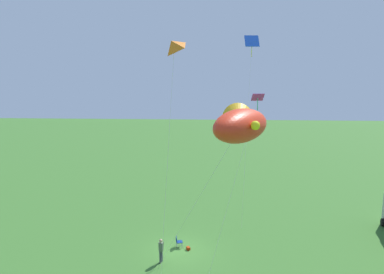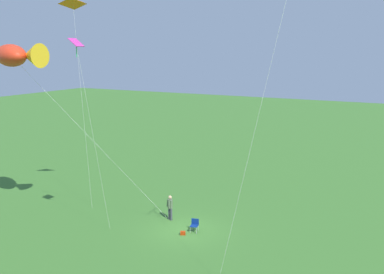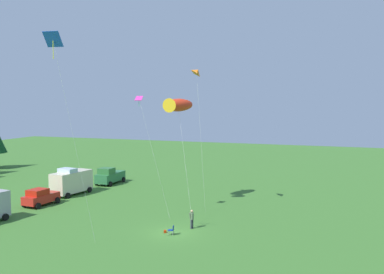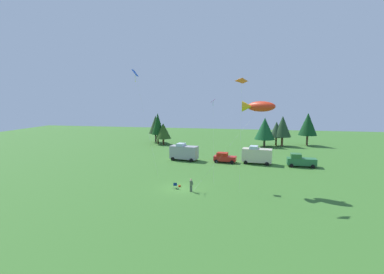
{
  "view_description": "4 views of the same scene",
  "coord_description": "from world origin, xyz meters",
  "px_view_note": "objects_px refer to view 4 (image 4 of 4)",
  "views": [
    {
      "loc": [
        26.29,
        2.49,
        13.31
      ],
      "look_at": [
        -0.26,
        0.93,
        8.71
      ],
      "focal_mm": 35.0,
      "sensor_mm": 36.0,
      "label": 1
    },
    {
      "loc": [
        -13.2,
        23.81,
        11.5
      ],
      "look_at": [
        0.31,
        -1.57,
        5.85
      ],
      "focal_mm": 42.0,
      "sensor_mm": 36.0,
      "label": 2
    },
    {
      "loc": [
        -35.9,
        -14.69,
        11.81
      ],
      "look_at": [
        1.93,
        -1.12,
        8.37
      ],
      "focal_mm": 42.0,
      "sensor_mm": 36.0,
      "label": 3
    },
    {
      "loc": [
        9.35,
        -38.54,
        12.29
      ],
      "look_at": [
        1.32,
        1.85,
        6.87
      ],
      "focal_mm": 28.0,
      "sensor_mm": 36.0,
      "label": 4
    }
  ],
  "objects_px": {
    "van_camper_beige": "(257,155)",
    "kite_diamond_blue": "(136,75)",
    "truck_green_flatbed": "(300,161)",
    "kite_large_fish": "(258,106)",
    "car_red_sedan": "(224,158)",
    "kite_diamond_rainbow": "(213,105)",
    "person_kite_flyer": "(191,184)",
    "folding_chair": "(175,185)",
    "kite_delta_orange": "(242,80)",
    "backpack_on_grass": "(179,186)",
    "van_motorhome_grey": "(184,152)"
  },
  "relations": [
    {
      "from": "van_camper_beige",
      "to": "truck_green_flatbed",
      "type": "distance_m",
      "value": 7.73
    },
    {
      "from": "van_motorhome_grey",
      "to": "car_red_sedan",
      "type": "height_order",
      "value": "van_motorhome_grey"
    },
    {
      "from": "car_red_sedan",
      "to": "kite_diamond_rainbow",
      "type": "distance_m",
      "value": 16.38
    },
    {
      "from": "folding_chair",
      "to": "van_camper_beige",
      "type": "relative_size",
      "value": 0.15
    },
    {
      "from": "kite_delta_orange",
      "to": "kite_diamond_rainbow",
      "type": "height_order",
      "value": "kite_delta_orange"
    },
    {
      "from": "backpack_on_grass",
      "to": "van_camper_beige",
      "type": "distance_m",
      "value": 20.32
    },
    {
      "from": "van_camper_beige",
      "to": "kite_diamond_blue",
      "type": "distance_m",
      "value": 26.42
    },
    {
      "from": "person_kite_flyer",
      "to": "car_red_sedan",
      "type": "distance_m",
      "value": 19.0
    },
    {
      "from": "person_kite_flyer",
      "to": "kite_diamond_rainbow",
      "type": "bearing_deg",
      "value": 1.79
    },
    {
      "from": "van_camper_beige",
      "to": "kite_diamond_rainbow",
      "type": "height_order",
      "value": "kite_diamond_rainbow"
    },
    {
      "from": "folding_chair",
      "to": "kite_diamond_rainbow",
      "type": "relative_size",
      "value": 0.07
    },
    {
      "from": "truck_green_flatbed",
      "to": "kite_diamond_rainbow",
      "type": "distance_m",
      "value": 21.26
    },
    {
      "from": "folding_chair",
      "to": "car_red_sedan",
      "type": "xyz_separation_m",
      "value": [
        5.1,
        17.83,
        0.46
      ]
    },
    {
      "from": "folding_chair",
      "to": "kite_diamond_blue",
      "type": "bearing_deg",
      "value": 39.91
    },
    {
      "from": "kite_diamond_blue",
      "to": "kite_diamond_rainbow",
      "type": "height_order",
      "value": "kite_diamond_blue"
    },
    {
      "from": "kite_delta_orange",
      "to": "kite_diamond_blue",
      "type": "relative_size",
      "value": 0.9
    },
    {
      "from": "van_camper_beige",
      "to": "kite_diamond_blue",
      "type": "bearing_deg",
      "value": 40.29
    },
    {
      "from": "kite_delta_orange",
      "to": "kite_diamond_rainbow",
      "type": "relative_size",
      "value": 1.24
    },
    {
      "from": "van_camper_beige",
      "to": "car_red_sedan",
      "type": "bearing_deg",
      "value": 9.31
    },
    {
      "from": "kite_diamond_blue",
      "to": "kite_diamond_rainbow",
      "type": "xyz_separation_m",
      "value": [
        12.17,
        -0.87,
        -4.45
      ]
    },
    {
      "from": "car_red_sedan",
      "to": "kite_large_fish",
      "type": "relative_size",
      "value": 0.37
    },
    {
      "from": "van_camper_beige",
      "to": "kite_diamond_blue",
      "type": "xyz_separation_m",
      "value": [
        -18.88,
        -12.01,
        14.05
      ]
    },
    {
      "from": "truck_green_flatbed",
      "to": "kite_large_fish",
      "type": "xyz_separation_m",
      "value": [
        -8.04,
        -13.24,
        10.0
      ]
    },
    {
      "from": "kite_large_fish",
      "to": "kite_diamond_rainbow",
      "type": "distance_m",
      "value": 6.45
    },
    {
      "from": "van_camper_beige",
      "to": "kite_large_fish",
      "type": "xyz_separation_m",
      "value": [
        -0.39,
        -14.17,
        9.46
      ]
    },
    {
      "from": "person_kite_flyer",
      "to": "backpack_on_grass",
      "type": "xyz_separation_m",
      "value": [
        -2.0,
        1.79,
        -0.91
      ]
    },
    {
      "from": "person_kite_flyer",
      "to": "van_camper_beige",
      "type": "distance_m",
      "value": 20.9
    },
    {
      "from": "person_kite_flyer",
      "to": "kite_diamond_rainbow",
      "type": "height_order",
      "value": "kite_diamond_rainbow"
    },
    {
      "from": "person_kite_flyer",
      "to": "van_camper_beige",
      "type": "relative_size",
      "value": 0.31
    },
    {
      "from": "backpack_on_grass",
      "to": "truck_green_flatbed",
      "type": "distance_m",
      "value": 24.57
    },
    {
      "from": "folding_chair",
      "to": "car_red_sedan",
      "type": "bearing_deg",
      "value": -28.31
    },
    {
      "from": "folding_chair",
      "to": "truck_green_flatbed",
      "type": "xyz_separation_m",
      "value": [
        18.82,
        17.05,
        0.61
      ]
    },
    {
      "from": "folding_chair",
      "to": "kite_large_fish",
      "type": "relative_size",
      "value": 0.07
    },
    {
      "from": "kite_diamond_rainbow",
      "to": "kite_large_fish",
      "type": "bearing_deg",
      "value": -11.56
    },
    {
      "from": "car_red_sedan",
      "to": "person_kite_flyer",
      "type": "bearing_deg",
      "value": 87.05
    },
    {
      "from": "van_camper_beige",
      "to": "backpack_on_grass",
      "type": "bearing_deg",
      "value": 65.77
    },
    {
      "from": "folding_chair",
      "to": "backpack_on_grass",
      "type": "xyz_separation_m",
      "value": [
        0.41,
        0.81,
        -0.38
      ]
    },
    {
      "from": "truck_green_flatbed",
      "to": "kite_diamond_rainbow",
      "type": "relative_size",
      "value": 0.42
    },
    {
      "from": "kite_large_fish",
      "to": "kite_diamond_rainbow",
      "type": "height_order",
      "value": "kite_diamond_rainbow"
    },
    {
      "from": "folding_chair",
      "to": "car_red_sedan",
      "type": "distance_m",
      "value": 18.55
    },
    {
      "from": "van_camper_beige",
      "to": "kite_large_fish",
      "type": "distance_m",
      "value": 17.04
    },
    {
      "from": "backpack_on_grass",
      "to": "van_motorhome_grey",
      "type": "height_order",
      "value": "van_motorhome_grey"
    },
    {
      "from": "person_kite_flyer",
      "to": "kite_large_fish",
      "type": "relative_size",
      "value": 0.15
    },
    {
      "from": "person_kite_flyer",
      "to": "car_red_sedan",
      "type": "xyz_separation_m",
      "value": [
        2.69,
        18.81,
        -0.07
      ]
    },
    {
      "from": "person_kite_flyer",
      "to": "car_red_sedan",
      "type": "relative_size",
      "value": 0.4
    },
    {
      "from": "person_kite_flyer",
      "to": "kite_delta_orange",
      "type": "bearing_deg",
      "value": -55.62
    },
    {
      "from": "van_motorhome_grey",
      "to": "kite_diamond_blue",
      "type": "xyz_separation_m",
      "value": [
        -4.76,
        -12.45,
        14.05
      ]
    },
    {
      "from": "person_kite_flyer",
      "to": "folding_chair",
      "type": "relative_size",
      "value": 2.12
    },
    {
      "from": "van_motorhome_grey",
      "to": "kite_diamond_rainbow",
      "type": "bearing_deg",
      "value": 127.6
    },
    {
      "from": "van_motorhome_grey",
      "to": "kite_diamond_rainbow",
      "type": "height_order",
      "value": "kite_diamond_rainbow"
    }
  ]
}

